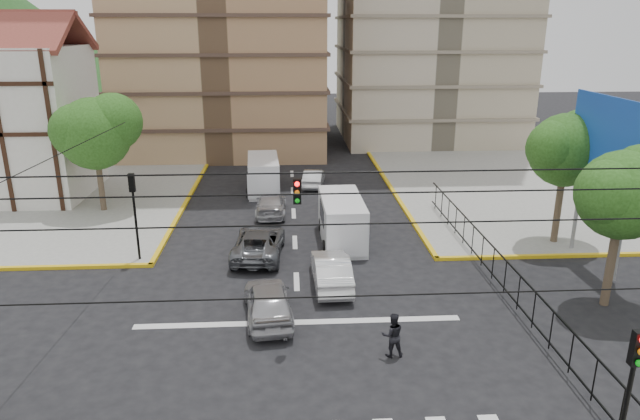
{
  "coord_description": "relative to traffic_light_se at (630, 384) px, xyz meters",
  "views": [
    {
      "loc": [
        -0.3,
        -19.03,
        11.32
      ],
      "look_at": [
        0.99,
        3.36,
        4.0
      ],
      "focal_mm": 32.0,
      "sensor_mm": 36.0,
      "label": 1
    }
  ],
  "objects": [
    {
      "name": "ground",
      "position": [
        -7.8,
        7.8,
        -3.11
      ],
      "size": [
        160.0,
        160.0,
        0.0
      ],
      "primitive_type": "plane",
      "color": "black",
      "rests_on": "ground"
    },
    {
      "name": "sidewalk_nw",
      "position": [
        -27.8,
        27.8,
        -3.04
      ],
      "size": [
        26.0,
        26.0,
        0.15
      ],
      "primitive_type": "cube",
      "color": "gray",
      "rests_on": "ground"
    },
    {
      "name": "sidewalk_ne",
      "position": [
        12.2,
        27.8,
        -3.04
      ],
      "size": [
        26.0,
        26.0,
        0.15
      ],
      "primitive_type": "cube",
      "color": "gray",
      "rests_on": "ground"
    },
    {
      "name": "stop_line",
      "position": [
        -7.8,
        9.0,
        -3.11
      ],
      "size": [
        13.0,
        0.4,
        0.01
      ],
      "primitive_type": "cube",
      "color": "silver",
      "rests_on": "ground"
    },
    {
      "name": "tudor_building",
      "position": [
        -26.8,
        27.8,
        2.14
      ],
      "size": [
        10.8,
        8.05,
        12.23
      ],
      "color": "silver",
      "rests_on": "ground"
    },
    {
      "name": "park_fence",
      "position": [
        1.2,
        12.3,
        -3.11
      ],
      "size": [
        0.1,
        22.5,
        1.66
      ],
      "primitive_type": null,
      "color": "black",
      "rests_on": "ground"
    },
    {
      "name": "billboard",
      "position": [
        6.65,
        13.8,
        2.89
      ],
      "size": [
        0.36,
        6.2,
        8.1
      ],
      "color": "slate",
      "rests_on": "ground"
    },
    {
      "name": "tree_park_a",
      "position": [
        5.28,
        9.81,
        1.9
      ],
      "size": [
        4.41,
        3.6,
        6.83
      ],
      "color": "#473828",
      "rests_on": "ground"
    },
    {
      "name": "tree_park_c",
      "position": [
        6.29,
        16.81,
        2.22
      ],
      "size": [
        4.65,
        3.8,
        7.25
      ],
      "color": "#473828",
      "rests_on": "ground"
    },
    {
      "name": "tree_tudor",
      "position": [
        -19.7,
        23.81,
        2.11
      ],
      "size": [
        5.39,
        4.4,
        7.43
      ],
      "color": "#473828",
      "rests_on": "ground"
    },
    {
      "name": "traffic_light_se",
      "position": [
        0.0,
        0.0,
        0.0
      ],
      "size": [
        0.28,
        0.22,
        4.4
      ],
      "color": "black",
      "rests_on": "ground"
    },
    {
      "name": "traffic_light_nw",
      "position": [
        -15.6,
        15.6,
        0.0
      ],
      "size": [
        0.28,
        0.22,
        4.4
      ],
      "color": "black",
      "rests_on": "ground"
    },
    {
      "name": "traffic_light_hanging",
      "position": [
        -7.8,
        5.76,
        2.79
      ],
      "size": [
        18.0,
        9.12,
        0.92
      ],
      "color": "black",
      "rests_on": "ground"
    },
    {
      "name": "van_right_lane",
      "position": [
        -5.25,
        17.49,
        -1.91
      ],
      "size": [
        2.29,
        5.51,
        2.47
      ],
      "rotation": [
        0.0,
        0.0,
        0.02
      ],
      "color": "silver",
      "rests_on": "ground"
    },
    {
      "name": "van_left_lane",
      "position": [
        -9.86,
        27.74,
        -1.94
      ],
      "size": [
        2.39,
        5.44,
        2.4
      ],
      "rotation": [
        0.0,
        0.0,
        0.06
      ],
      "color": "silver",
      "rests_on": "ground"
    },
    {
      "name": "car_silver_front_left",
      "position": [
        -9.0,
        9.45,
        -2.35
      ],
      "size": [
        2.29,
        4.66,
        1.53
      ],
      "primitive_type": "imported",
      "rotation": [
        0.0,
        0.0,
        3.25
      ],
      "color": "#ADACB1",
      "rests_on": "ground"
    },
    {
      "name": "car_white_front_right",
      "position": [
        -6.24,
        12.34,
        -2.37
      ],
      "size": [
        1.72,
        4.58,
        1.49
      ],
      "primitive_type": "imported",
      "rotation": [
        0.0,
        0.0,
        3.17
      ],
      "color": "white",
      "rests_on": "ground"
    },
    {
      "name": "car_grey_mid_left",
      "position": [
        -9.67,
        16.0,
        -2.39
      ],
      "size": [
        2.76,
        5.34,
        1.44
      ],
      "primitive_type": "imported",
      "rotation": [
        0.0,
        0.0,
        3.07
      ],
      "color": "slate",
      "rests_on": "ground"
    },
    {
      "name": "car_silver_rear_left",
      "position": [
        -9.2,
        22.65,
        -2.45
      ],
      "size": [
        1.88,
        4.55,
        1.32
      ],
      "primitive_type": "imported",
      "rotation": [
        0.0,
        0.0,
        3.13
      ],
      "color": "#B3B3B8",
      "rests_on": "ground"
    },
    {
      "name": "car_darkgrey_mid_right",
      "position": [
        -4.94,
        23.12,
        -2.46
      ],
      "size": [
        1.71,
        3.87,
        1.3
      ],
      "primitive_type": "imported",
      "rotation": [
        0.0,
        0.0,
        3.19
      ],
      "color": "#252427",
      "rests_on": "ground"
    },
    {
      "name": "car_white_rear_right",
      "position": [
        -6.24,
        29.06,
        -2.47
      ],
      "size": [
        1.88,
        4.02,
        1.28
      ],
      "primitive_type": "imported",
      "rotation": [
        0.0,
        0.0,
        3.0
      ],
      "color": "silver",
      "rests_on": "ground"
    },
    {
      "name": "pedestrian_crosswalk",
      "position": [
        -4.5,
        6.43,
        -2.28
      ],
      "size": [
        0.83,
        0.66,
        1.66
      ],
      "primitive_type": "imported",
      "rotation": [
        0.0,
        0.0,
        3.18
      ],
      "color": "black",
      "rests_on": "ground"
    }
  ]
}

